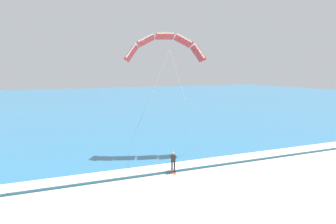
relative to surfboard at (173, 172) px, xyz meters
The scene contains 6 objects.
ground_plane 12.85m from the surfboard, 74.49° to the right, with size 200.00×200.00×0.00m, color beige.
sea 60.01m from the surfboard, 86.72° to the left, with size 200.00×120.00×0.20m, color teal.
surf_foam 3.56m from the surfboard, 14.89° to the left, with size 200.00×2.01×0.04m, color white.
surfboard is the anchor object (origin of this frame).
kitesurfer 0.91m from the surfboard, 71.60° to the left, with size 0.63×0.62×1.69m.
kite_primary 13.22m from the surfboard, 68.79° to the left, with size 7.77×8.96×10.58m.
Camera 1 is at (-16.78, -13.40, 8.38)m, focal length 39.65 mm.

